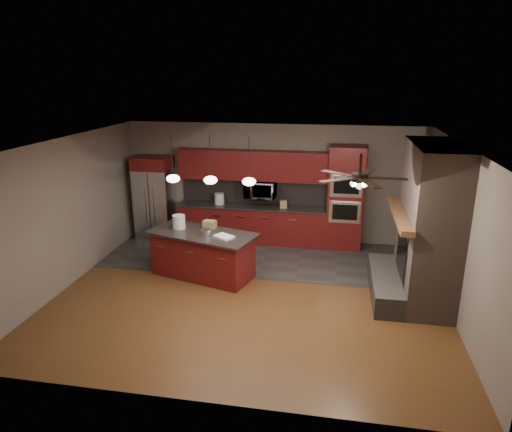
% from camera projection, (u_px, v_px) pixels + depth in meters
% --- Properties ---
extents(ground, '(7.00, 7.00, 0.00)m').
position_uv_depth(ground, '(250.00, 293.00, 8.50)').
color(ground, '#59311A').
rests_on(ground, ground).
extents(ceiling, '(7.00, 6.00, 0.02)m').
position_uv_depth(ceiling, '(250.00, 143.00, 7.66)').
color(ceiling, white).
rests_on(ceiling, back_wall).
extents(back_wall, '(7.00, 0.02, 2.80)m').
position_uv_depth(back_wall, '(273.00, 183.00, 10.89)').
color(back_wall, '#72675B').
rests_on(back_wall, ground).
extents(right_wall, '(0.02, 6.00, 2.80)m').
position_uv_depth(right_wall, '(459.00, 233.00, 7.50)').
color(right_wall, '#72675B').
rests_on(right_wall, ground).
extents(left_wall, '(0.02, 6.00, 2.80)m').
position_uv_depth(left_wall, '(69.00, 212.00, 8.66)').
color(left_wall, '#72675B').
rests_on(left_wall, ground).
extents(slate_tile_patch, '(7.00, 2.40, 0.01)m').
position_uv_depth(slate_tile_patch, '(265.00, 256.00, 10.19)').
color(slate_tile_patch, '#33302D').
rests_on(slate_tile_patch, ground).
extents(fireplace_column, '(1.30, 2.10, 2.80)m').
position_uv_depth(fireplace_column, '(425.00, 230.00, 7.98)').
color(fireplace_column, brown).
rests_on(fireplace_column, ground).
extents(back_cabinetry, '(3.59, 0.64, 2.20)m').
position_uv_depth(back_cabinetry, '(252.00, 205.00, 10.89)').
color(back_cabinetry, '#5F1511').
rests_on(back_cabinetry, ground).
extents(oven_tower, '(0.80, 0.63, 2.38)m').
position_uv_depth(oven_tower, '(345.00, 198.00, 10.39)').
color(oven_tower, '#5F1511').
rests_on(oven_tower, ground).
extents(microwave, '(0.73, 0.41, 0.50)m').
position_uv_depth(microwave, '(260.00, 189.00, 10.74)').
color(microwave, silver).
rests_on(microwave, back_cabinetry).
extents(refrigerator, '(0.86, 0.75, 2.02)m').
position_uv_depth(refrigerator, '(155.00, 198.00, 11.13)').
color(refrigerator, silver).
rests_on(refrigerator, ground).
extents(kitchen_island, '(2.30, 1.52, 0.92)m').
position_uv_depth(kitchen_island, '(203.00, 254.00, 9.10)').
color(kitchen_island, '#5F1511').
rests_on(kitchen_island, ground).
extents(white_bucket, '(0.28, 0.28, 0.27)m').
position_uv_depth(white_bucket, '(179.00, 222.00, 9.17)').
color(white_bucket, silver).
rests_on(white_bucket, kitchen_island).
extents(paint_can, '(0.23, 0.23, 0.13)m').
position_uv_depth(paint_can, '(206.00, 232.00, 8.78)').
color(paint_can, '#A8A7AC').
rests_on(paint_can, kitchen_island).
extents(paint_tray, '(0.43, 0.40, 0.04)m').
position_uv_depth(paint_tray, '(224.00, 236.00, 8.70)').
color(paint_tray, white).
rests_on(paint_tray, kitchen_island).
extents(cardboard_box, '(0.28, 0.22, 0.16)m').
position_uv_depth(cardboard_box, '(210.00, 224.00, 9.19)').
color(cardboard_box, olive).
rests_on(cardboard_box, kitchen_island).
extents(counter_bucket, '(0.25, 0.25, 0.26)m').
position_uv_depth(counter_bucket, '(219.00, 199.00, 10.93)').
color(counter_bucket, silver).
rests_on(counter_bucket, back_cabinetry).
extents(counter_box, '(0.18, 0.15, 0.18)m').
position_uv_depth(counter_box, '(283.00, 204.00, 10.64)').
color(counter_box, '#A08052').
rests_on(counter_box, back_cabinetry).
extents(pendant_left, '(0.26, 0.26, 0.92)m').
position_uv_depth(pendant_left, '(173.00, 178.00, 8.84)').
color(pendant_left, black).
rests_on(pendant_left, ceiling).
extents(pendant_center, '(0.26, 0.26, 0.92)m').
position_uv_depth(pendant_center, '(211.00, 180.00, 8.71)').
color(pendant_center, black).
rests_on(pendant_center, ceiling).
extents(pendant_right, '(0.26, 0.26, 0.92)m').
position_uv_depth(pendant_right, '(249.00, 181.00, 8.59)').
color(pendant_right, black).
rests_on(pendant_right, ceiling).
extents(ceiling_fan, '(1.27, 1.33, 0.41)m').
position_uv_depth(ceiling_fan, '(360.00, 177.00, 6.71)').
color(ceiling_fan, black).
rests_on(ceiling_fan, ceiling).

